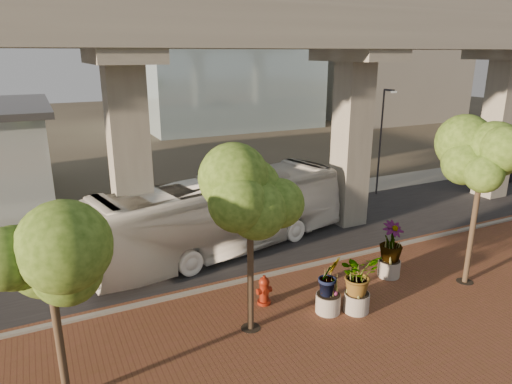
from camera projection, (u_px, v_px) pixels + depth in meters
name	position (u px, v px, depth m)	size (l,w,h in m)	color
ground	(271.00, 255.00, 22.21)	(160.00, 160.00, 0.00)	#3D372D
brick_plaza	(382.00, 344.00, 15.33)	(70.00, 13.00, 0.06)	brown
asphalt_road	(253.00, 240.00, 23.93)	(90.00, 8.00, 0.04)	black
curb_strip	(292.00, 270.00, 20.47)	(70.00, 0.25, 0.16)	gray
far_sidewalk	(215.00, 209.00, 28.65)	(90.00, 3.00, 0.06)	gray
transit_viaduct	(253.00, 99.00, 21.80)	(72.00, 5.60, 12.40)	gray
midrise_block	(389.00, 34.00, 65.57)	(18.00, 16.00, 24.00)	gray
transit_bus	(222.00, 215.00, 22.14)	(3.18, 13.53, 3.77)	white
parked_car	(489.00, 171.00, 34.89)	(1.52, 4.38, 1.44)	black
fire_hydrant	(264.00, 290.00, 17.62)	(0.60, 0.54, 1.19)	maroon
planter_front	(358.00, 277.00, 16.87)	(2.12, 2.12, 2.33)	#A5A195
planter_right	(391.00, 244.00, 19.53)	(2.33, 2.33, 2.49)	#AFAC9E
planter_left	(329.00, 279.00, 16.82)	(2.07, 2.07, 2.28)	#9C978D
street_tree_far_west	(48.00, 262.00, 11.58)	(3.63, 3.63, 5.94)	#4F3F2D
street_tree_near_west	(250.00, 200.00, 14.80)	(3.63, 3.63, 6.46)	#4F3F2D
street_tree_near_east	(482.00, 168.00, 18.00)	(3.51, 3.51, 6.64)	#4F3F2D
streetlamp_east	(382.00, 135.00, 30.36)	(0.35, 1.04, 7.16)	#2E2D32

